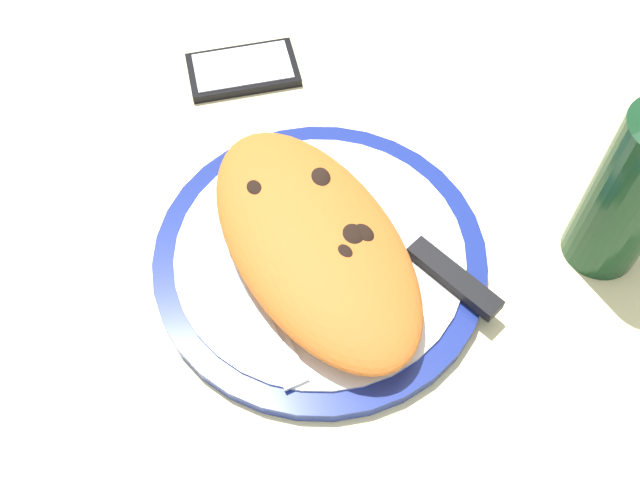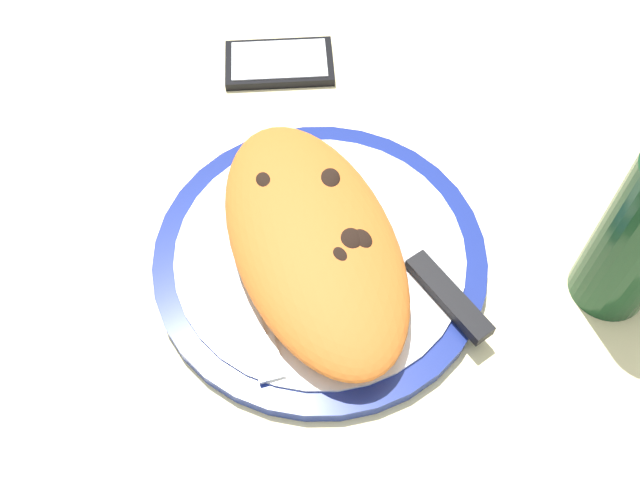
% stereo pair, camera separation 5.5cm
% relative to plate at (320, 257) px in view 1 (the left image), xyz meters
% --- Properties ---
extents(ground_plane, '(1.50, 1.50, 0.03)m').
position_rel_plate_xyz_m(ground_plane, '(0.00, 0.00, -0.02)').
color(ground_plane, beige).
extents(plate, '(0.31, 0.31, 0.02)m').
position_rel_plate_xyz_m(plate, '(0.00, 0.00, 0.00)').
color(plate, navy).
rests_on(plate, ground_plane).
extents(calzone, '(0.29, 0.18, 0.04)m').
position_rel_plate_xyz_m(calzone, '(-0.00, -0.01, 0.03)').
color(calzone, '#C16023').
rests_on(calzone, plate).
extents(fork, '(0.16, 0.05, 0.00)m').
position_rel_plate_xyz_m(fork, '(0.03, -0.08, 0.01)').
color(fork, silver).
rests_on(fork, plate).
extents(knife, '(0.23, 0.04, 0.01)m').
position_rel_plate_xyz_m(knife, '(0.07, 0.07, 0.01)').
color(knife, silver).
rests_on(knife, plate).
extents(smartphone, '(0.11, 0.14, 0.01)m').
position_rel_plate_xyz_m(smartphone, '(-0.24, 0.08, -0.00)').
color(smartphone, black).
rests_on(smartphone, ground_plane).
extents(wine_bottle, '(0.07, 0.07, 0.26)m').
position_rel_plate_xyz_m(wine_bottle, '(0.15, 0.21, 0.09)').
color(wine_bottle, '#14381E').
rests_on(wine_bottle, ground_plane).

